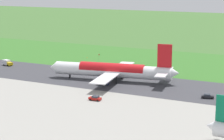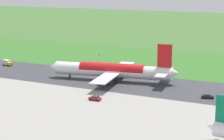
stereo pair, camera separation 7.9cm
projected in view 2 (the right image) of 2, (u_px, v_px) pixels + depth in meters
The scene contains 10 objects.
ground_plane at pixel (87, 78), 179.89m from camera, with size 800.00×800.00×0.00m, color #3D662D.
runway_asphalt at pixel (87, 78), 179.89m from camera, with size 600.00×32.60×0.06m, color #38383D.
apron_concrete at pixel (6, 109), 136.07m from camera, with size 440.00×110.00×0.05m, color gray.
grass_verge_foreground at pixel (132, 61), 217.91m from camera, with size 600.00×80.00×0.04m, color #346B27.
airliner_main at pixel (113, 70), 173.75m from camera, with size 53.89×44.35×15.88m.
service_car_followme at pixel (95, 98), 145.90m from camera, with size 4.25×2.02×1.62m.
service_truck_fuel at pixel (7, 63), 206.41m from camera, with size 6.19×3.73×2.65m.
service_car_ops at pixel (207, 96), 148.41m from camera, with size 4.51×2.78×1.62m.
no_stopping_sign at pixel (99, 56), 224.10m from camera, with size 0.60×0.10×2.46m.
traffic_cone_orange at pixel (87, 58), 226.72m from camera, with size 0.40×0.40×0.55m, color orange.
Camera 2 is at (-89.76, 151.21, 39.41)m, focal length 69.66 mm.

